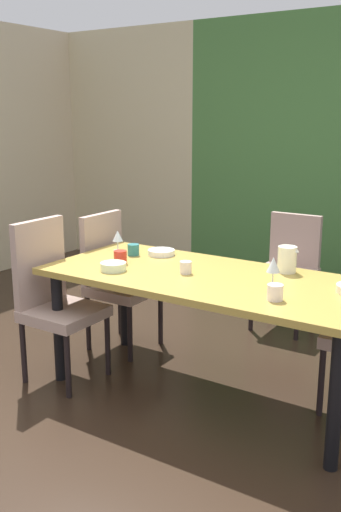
% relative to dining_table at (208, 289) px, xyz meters
% --- Properties ---
extents(ground_plane, '(5.97, 6.25, 0.02)m').
position_rel_dining_table_xyz_m(ground_plane, '(-0.41, -0.55, -0.69)').
color(ground_plane, '#2E2117').
extents(back_panel_interior, '(1.80, 0.10, 2.61)m').
position_rel_dining_table_xyz_m(back_panel_interior, '(-2.49, 2.52, 0.63)').
color(back_panel_interior, beige).
rests_on(back_panel_interior, ground_plane).
extents(dining_table, '(1.98, 0.89, 0.76)m').
position_rel_dining_table_xyz_m(dining_table, '(0.00, 0.00, 0.00)').
color(dining_table, '#AD8E3D').
rests_on(dining_table, ground_plane).
extents(chair_left_far, '(0.45, 0.44, 0.98)m').
position_rel_dining_table_xyz_m(chair_left_far, '(-0.95, 0.31, -0.14)').
color(chair_left_far, tan).
rests_on(chair_left_far, ground_plane).
extents(chair_left_near, '(0.45, 0.44, 1.03)m').
position_rel_dining_table_xyz_m(chair_left_near, '(-0.95, -0.31, -0.12)').
color(chair_left_near, tan).
rests_on(chair_left_near, ground_plane).
extents(chair_head_far, '(0.44, 0.45, 0.90)m').
position_rel_dining_table_xyz_m(chair_head_far, '(-0.03, 1.39, -0.16)').
color(chair_head_far, tan).
rests_on(chair_head_far, ground_plane).
extents(wine_glass_right, '(0.08, 0.08, 0.16)m').
position_rel_dining_table_xyz_m(wine_glass_right, '(0.40, 0.02, 0.20)').
color(wine_glass_right, silver).
rests_on(wine_glass_right, dining_table).
extents(wine_glass_north, '(0.07, 0.07, 0.14)m').
position_rel_dining_table_xyz_m(wine_glass_north, '(-0.83, 0.21, 0.18)').
color(wine_glass_north, silver).
rests_on(wine_glass_north, dining_table).
extents(serving_bowl_left, '(0.18, 0.18, 0.04)m').
position_rel_dining_table_xyz_m(serving_bowl_left, '(-0.51, 0.27, 0.10)').
color(serving_bowl_left, white).
rests_on(serving_bowl_left, dining_table).
extents(serving_bowl_center, '(0.16, 0.16, 0.05)m').
position_rel_dining_table_xyz_m(serving_bowl_center, '(-0.54, -0.22, 0.11)').
color(serving_bowl_center, beige).
rests_on(serving_bowl_center, dining_table).
extents(cup_rear, '(0.08, 0.08, 0.08)m').
position_rel_dining_table_xyz_m(cup_rear, '(-0.66, 0.16, 0.12)').
color(cup_rear, '#297172').
rests_on(cup_rear, dining_table).
extents(cup_south, '(0.07, 0.07, 0.07)m').
position_rel_dining_table_xyz_m(cup_south, '(-0.13, -0.04, 0.12)').
color(cup_south, silver).
rests_on(cup_south, dining_table).
extents(cup_front, '(0.08, 0.08, 0.08)m').
position_rel_dining_table_xyz_m(cup_front, '(-0.60, -0.06, 0.12)').
color(cup_front, red).
rests_on(cup_front, dining_table).
extents(cup_east, '(0.08, 0.08, 0.08)m').
position_rel_dining_table_xyz_m(cup_east, '(0.51, -0.22, 0.12)').
color(cup_east, white).
rests_on(cup_east, dining_table).
extents(pitcher_corner, '(0.13, 0.11, 0.16)m').
position_rel_dining_table_xyz_m(pitcher_corner, '(0.36, 0.32, 0.16)').
color(pitcher_corner, white).
rests_on(pitcher_corner, dining_table).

